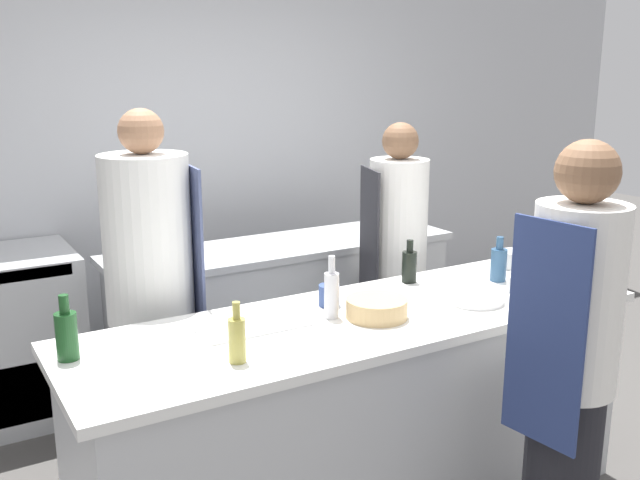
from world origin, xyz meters
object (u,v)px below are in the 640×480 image
at_px(bottle_vinegar, 67,334).
at_px(bowl_wooden_salad, 377,308).
at_px(chef_at_pass_far, 396,270).
at_px(bottle_wine, 237,338).
at_px(bottle_cooking_oil, 409,265).
at_px(bottle_sauce, 499,263).
at_px(bowl_prep_small, 538,284).
at_px(bowl_ceramic_blue, 475,296).
at_px(cup, 329,295).
at_px(bowl_mixing_large, 516,259).
at_px(chef_at_prep_near, 569,368).
at_px(bottle_olive_oil, 332,293).
at_px(chef_at_stove, 152,305).

xyz_separation_m(bottle_vinegar, bowl_wooden_salad, (1.19, -0.20, -0.05)).
xyz_separation_m(chef_at_pass_far, bottle_wine, (-1.37, -0.91, 0.18)).
bearing_deg(bottle_cooking_oil, bottle_sauce, -27.64).
distance_m(bottle_wine, bottle_sauce, 1.51).
xyz_separation_m(bowl_prep_small, bowl_ceramic_blue, (-0.35, 0.04, -0.01)).
distance_m(chef_at_pass_far, bottle_sauce, 0.69).
relative_size(bottle_vinegar, bowl_ceramic_blue, 0.94).
distance_m(bowl_ceramic_blue, cup, 0.65).
xyz_separation_m(bowl_mixing_large, bowl_prep_small, (-0.21, -0.34, -0.01)).
bearing_deg(bottle_cooking_oil, bowl_wooden_salad, -141.89).
height_order(chef_at_prep_near, chef_at_pass_far, chef_at_prep_near).
bearing_deg(bowl_wooden_salad, bottle_vinegar, 170.22).
distance_m(bottle_olive_oil, bottle_cooking_oil, 0.63).
xyz_separation_m(bottle_olive_oil, bowl_ceramic_blue, (0.65, -0.15, -0.08)).
bearing_deg(cup, bottle_vinegar, -178.67).
distance_m(bottle_sauce, bowl_wooden_salad, 0.82).
bearing_deg(cup, chef_at_prep_near, -61.40).
height_order(bottle_vinegar, cup, bottle_vinegar).
bearing_deg(bowl_mixing_large, bowl_prep_small, -121.57).
height_order(bowl_prep_small, cup, cup).
distance_m(bowl_mixing_large, bowl_prep_small, 0.40).
xyz_separation_m(chef_at_pass_far, bowl_mixing_large, (0.36, -0.54, 0.14)).
bearing_deg(bottle_wine, bowl_wooden_salad, 10.25).
height_order(chef_at_pass_far, bowl_wooden_salad, chef_at_pass_far).
distance_m(chef_at_stove, bowl_ceramic_blue, 1.45).
xyz_separation_m(bottle_wine, bowl_wooden_salad, (0.68, 0.12, -0.05)).
xyz_separation_m(bottle_vinegar, bowl_mixing_large, (2.24, 0.05, -0.05)).
bearing_deg(chef_at_stove, bottle_sauce, 74.14).
height_order(chef_at_stove, chef_at_pass_far, chef_at_stove).
height_order(bottle_olive_oil, bowl_prep_small, bottle_olive_oil).
xyz_separation_m(bottle_sauce, bowl_mixing_large, (0.24, 0.12, -0.04)).
relative_size(bottle_sauce, bowl_prep_small, 0.78).
xyz_separation_m(chef_at_pass_far, bowl_ceramic_blue, (-0.20, -0.84, 0.12)).
relative_size(chef_at_pass_far, bottle_olive_oil, 6.23).
relative_size(bottle_vinegar, bottle_sauce, 1.10).
bearing_deg(chef_at_pass_far, bottle_olive_oil, 145.71).
bearing_deg(bottle_sauce, cup, 173.58).
bearing_deg(bowl_ceramic_blue, chef_at_pass_far, 76.68).
relative_size(chef_at_prep_near, bottle_wine, 7.63).
bearing_deg(bottle_wine, bowl_prep_small, 1.14).
xyz_separation_m(chef_at_prep_near, bowl_wooden_salad, (-0.40, 0.66, 0.10)).
xyz_separation_m(chef_at_stove, bowl_mixing_large, (1.76, -0.50, 0.09)).
bearing_deg(bottle_olive_oil, chef_at_prep_near, -53.76).
bearing_deg(bottle_wine, bottle_vinegar, 147.04).
bearing_deg(chef_at_stove, bottle_olive_oil, 46.60).
bearing_deg(bottle_vinegar, bottle_cooking_oil, 4.47).
relative_size(chef_at_stove, bottle_sauce, 8.06).
relative_size(chef_at_stove, bowl_prep_small, 6.31).
distance_m(bottle_cooking_oil, cup, 0.52).
xyz_separation_m(chef_at_stove, bottle_olive_oil, (0.55, -0.66, 0.15)).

